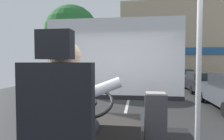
{
  "coord_description": "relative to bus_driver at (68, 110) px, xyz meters",
  "views": [
    {
      "loc": [
        0.44,
        -1.87,
        1.93
      ],
      "look_at": [
        -0.01,
        1.51,
        1.78
      ],
      "focal_mm": 31.11,
      "sensor_mm": 36.0,
      "label": 1
    }
  ],
  "objects": [
    {
      "name": "ground",
      "position": [
        0.07,
        9.31,
        -1.59
      ],
      "size": [
        18.0,
        44.0,
        0.06
      ],
      "color": "#2F2F2F"
    },
    {
      "name": "bus_driver",
      "position": [
        0.0,
        0.0,
        0.0
      ],
      "size": [
        0.78,
        0.59,
        0.82
      ],
      "color": "black",
      "rests_on": "driver_seat"
    },
    {
      "name": "steering_console",
      "position": [
        -0.0,
        1.16,
        -0.58
      ],
      "size": [
        1.1,
        1.0,
        0.85
      ],
      "color": "#282623",
      "rests_on": "bus_floor"
    },
    {
      "name": "handrail_pole",
      "position": [
        1.03,
        0.39,
        0.15
      ],
      "size": [
        0.04,
        0.04,
        1.9
      ],
      "color": "#B7B7BC",
      "rests_on": "bus_floor"
    },
    {
      "name": "fare_box",
      "position": [
        0.75,
        1.23,
        -0.43
      ],
      "size": [
        0.28,
        0.21,
        0.75
      ],
      "color": "#333338",
      "rests_on": "bus_floor"
    },
    {
      "name": "windshield_panel",
      "position": [
        0.07,
        2.13,
        0.24
      ],
      "size": [
        2.5,
        0.08,
        1.48
      ],
      "color": "silver"
    },
    {
      "name": "street_tree",
      "position": [
        -3.92,
        11.36,
        2.34
      ],
      "size": [
        3.55,
        3.55,
        5.7
      ],
      "color": "#4C3828",
      "rests_on": "ground"
    },
    {
      "name": "shop_building",
      "position": [
        5.28,
        18.99,
        2.13
      ],
      "size": [
        12.72,
        5.3,
        7.4
      ],
      "color": "tan",
      "rests_on": "ground"
    },
    {
      "name": "parked_car_black",
      "position": [
        4.52,
        11.7,
        -0.93
      ],
      "size": [
        1.79,
        3.92,
        1.23
      ],
      "color": "black",
      "rests_on": "ground"
    },
    {
      "name": "parked_car_white",
      "position": [
        4.36,
        16.79,
        -0.93
      ],
      "size": [
        2.02,
        4.19,
        1.23
      ],
      "color": "silver",
      "rests_on": "ground"
    }
  ]
}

